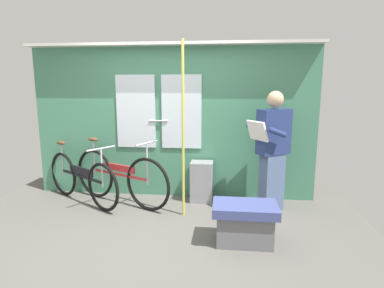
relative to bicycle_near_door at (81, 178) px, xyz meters
name	(u,v)px	position (x,y,z in m)	size (l,w,h in m)	color
ground_plane	(154,236)	(1.28, -0.90, -0.39)	(5.30, 4.35, 0.04)	#56544F
train_door_wall	(172,119)	(1.28, 0.46, 0.84)	(4.30, 0.28, 2.32)	#427F60
bicycle_near_door	(81,178)	(0.00, 0.00, 0.00)	(1.46, 0.97, 0.89)	black
bicycle_leaning_behind	(119,177)	(0.57, 0.02, 0.03)	(1.64, 0.83, 0.96)	black
passenger_reading_newspaper	(272,149)	(2.73, -0.01, 0.50)	(0.62, 0.57, 1.64)	slate
trash_bin_by_wall	(202,181)	(1.76, 0.25, -0.07)	(0.33, 0.28, 0.60)	gray
handrail_pole	(183,131)	(1.56, -0.30, 0.77)	(0.04, 0.04, 2.28)	#C6C14C
bench_seat_corner	(245,222)	(2.32, -0.99, -0.13)	(0.70, 0.44, 0.45)	#3D477F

